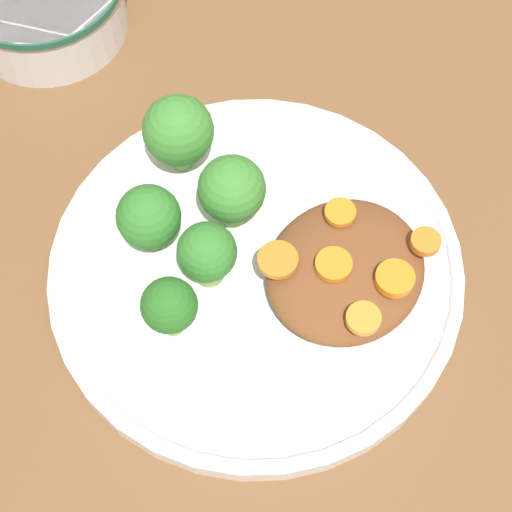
{
  "coord_description": "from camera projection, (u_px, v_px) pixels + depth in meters",
  "views": [
    {
      "loc": [
        -0.2,
        -0.15,
        0.52
      ],
      "look_at": [
        0.0,
        0.0,
        0.03
      ],
      "focal_mm": 60.0,
      "sensor_mm": 36.0,
      "label": 1
    }
  ],
  "objects": [
    {
      "name": "ground_plane",
      "position": [
        256.0,
        277.0,
        0.57
      ],
      "size": [
        4.0,
        4.0,
        0.0
      ],
      "primitive_type": "plane",
      "color": "brown"
    },
    {
      "name": "plate",
      "position": [
        256.0,
        270.0,
        0.56
      ],
      "size": [
        0.27,
        0.27,
        0.02
      ],
      "color": "white",
      "rests_on": "ground_plane"
    },
    {
      "name": "dip_bowl",
      "position": [
        42.0,
        0.0,
        0.65
      ],
      "size": [
        0.13,
        0.13,
        0.05
      ],
      "color": "silver",
      "rests_on": "ground_plane"
    },
    {
      "name": "stew_mound",
      "position": [
        345.0,
        270.0,
        0.54
      ],
      "size": [
        0.11,
        0.1,
        0.03
      ],
      "primitive_type": "ellipsoid",
      "color": "brown",
      "rests_on": "plate"
    },
    {
      "name": "broccoli_floret_0",
      "position": [
        149.0,
        218.0,
        0.54
      ],
      "size": [
        0.04,
        0.04,
        0.05
      ],
      "color": "#759E51",
      "rests_on": "plate"
    },
    {
      "name": "broccoli_floret_1",
      "position": [
        169.0,
        307.0,
        0.51
      ],
      "size": [
        0.03,
        0.03,
        0.05
      ],
      "color": "#7FA85B",
      "rests_on": "plate"
    },
    {
      "name": "broccoli_floret_2",
      "position": [
        178.0,
        131.0,
        0.56
      ],
      "size": [
        0.05,
        0.05,
        0.06
      ],
      "color": "#7FA85B",
      "rests_on": "plate"
    },
    {
      "name": "broccoli_floret_3",
      "position": [
        232.0,
        190.0,
        0.55
      ],
      "size": [
        0.04,
        0.04,
        0.06
      ],
      "color": "#759E51",
      "rests_on": "plate"
    },
    {
      "name": "broccoli_floret_4",
      "position": [
        207.0,
        254.0,
        0.53
      ],
      "size": [
        0.04,
        0.04,
        0.05
      ],
      "color": "#759E51",
      "rests_on": "plate"
    },
    {
      "name": "carrot_slice_0",
      "position": [
        334.0,
        265.0,
        0.53
      ],
      "size": [
        0.02,
        0.02,
        0.01
      ],
      "primitive_type": "cylinder",
      "color": "orange",
      "rests_on": "stew_mound"
    },
    {
      "name": "carrot_slice_1",
      "position": [
        426.0,
        242.0,
        0.53
      ],
      "size": [
        0.02,
        0.02,
        0.01
      ],
      "primitive_type": "cylinder",
      "color": "orange",
      "rests_on": "stew_mound"
    },
    {
      "name": "carrot_slice_2",
      "position": [
        395.0,
        279.0,
        0.52
      ],
      "size": [
        0.02,
        0.02,
        0.01
      ],
      "primitive_type": "cylinder",
      "color": "orange",
      "rests_on": "stew_mound"
    },
    {
      "name": "carrot_slice_3",
      "position": [
        282.0,
        254.0,
        0.53
      ],
      "size": [
        0.03,
        0.03,
        0.0
      ],
      "primitive_type": "cylinder",
      "color": "orange",
      "rests_on": "stew_mound"
    },
    {
      "name": "carrot_slice_4",
      "position": [
        340.0,
        212.0,
        0.54
      ],
      "size": [
        0.02,
        0.02,
        0.0
      ],
      "primitive_type": "cylinder",
      "color": "orange",
      "rests_on": "stew_mound"
    },
    {
      "name": "carrot_slice_5",
      "position": [
        366.0,
        315.0,
        0.51
      ],
      "size": [
        0.02,
        0.02,
        0.01
      ],
      "primitive_type": "cylinder",
      "color": "orange",
      "rests_on": "stew_mound"
    }
  ]
}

